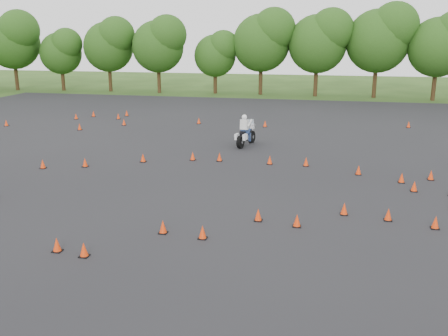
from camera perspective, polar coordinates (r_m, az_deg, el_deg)
ground at (r=18.12m, az=-2.62°, el=-6.92°), size 140.00×140.00×0.00m
asphalt_pad at (r=23.64m, az=1.00°, el=-1.55°), size 62.00×62.00×0.00m
treeline at (r=52.05m, az=11.12°, el=12.49°), size 86.69×32.08×10.69m
traffic_cones at (r=23.04m, az=0.12°, el=-1.42°), size 36.04×33.66×0.45m
rider_white at (r=31.09m, az=2.58°, el=4.37°), size 1.36×2.67×1.97m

